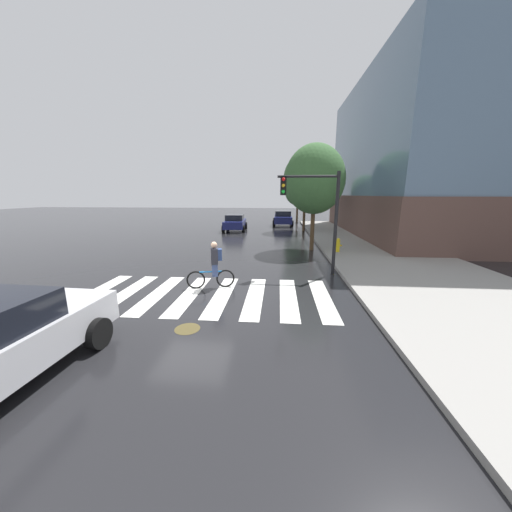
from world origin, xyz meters
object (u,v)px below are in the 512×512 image
cyclist (214,265)px  street_tree_mid (305,179)px  traffic_light_near (316,206)px  street_tree_near (315,179)px  fire_hydrant (338,245)px  sedan_far (283,218)px  sedan_mid (235,222)px  manhole_cover (187,329)px  street_tree_far (298,190)px

cyclist → street_tree_mid: 17.24m
cyclist → traffic_light_near: traffic_light_near is taller
traffic_light_near → street_tree_near: (0.53, 5.14, 1.28)m
traffic_light_near → street_tree_mid: bearing=86.6°
fire_hydrant → traffic_light_near: bearing=-114.8°
sedan_far → street_tree_mid: size_ratio=0.66×
traffic_light_near → street_tree_mid: street_tree_mid is taller
traffic_light_near → sedan_mid: bearing=111.9°
sedan_far → street_tree_near: bearing=-83.4°
manhole_cover → cyclist: size_ratio=0.38×
street_tree_mid → street_tree_far: (-0.05, 8.81, -0.91)m
sedan_mid → street_tree_far: (6.29, 9.10, 2.99)m
sedan_far → fire_hydrant: 14.82m
manhole_cover → sedan_mid: 19.08m
street_tree_near → street_tree_far: 17.72m
sedan_far → cyclist: size_ratio=2.71×
traffic_light_near → street_tree_near: street_tree_near is taller
sedan_mid → traffic_light_near: size_ratio=1.04×
street_tree_far → sedan_mid: bearing=-124.7°
cyclist → traffic_light_near: (3.77, 2.12, 2.02)m
sedan_far → cyclist: (-2.74, -20.65, 0.03)m
traffic_light_near → fire_hydrant: 4.99m
sedan_mid → street_tree_far: size_ratio=0.79×
cyclist → street_tree_mid: size_ratio=0.24×
fire_hydrant → street_tree_far: (-1.08, 18.85, 3.23)m
sedan_far → street_tree_mid: street_tree_mid is taller
manhole_cover → fire_hydrant: size_ratio=0.82×
fire_hydrant → street_tree_mid: 10.91m
fire_hydrant → street_tree_near: 4.01m
street_tree_mid → street_tree_near: bearing=-91.9°
sedan_mid → street_tree_far: 11.46m
sedan_mid → fire_hydrant: sedan_mid is taller
street_tree_near → fire_hydrant: bearing=-40.6°
cyclist → street_tree_mid: street_tree_mid is taller
traffic_light_near → street_tree_near: 5.32m
traffic_light_near → street_tree_mid: 14.19m
sedan_far → street_tree_near: 13.89m
manhole_cover → street_tree_near: (4.27, 10.36, 4.14)m
cyclist → fire_hydrant: (5.62, 6.12, -0.31)m
cyclist → traffic_light_near: size_ratio=0.40×
street_tree_near → street_tree_mid: bearing=88.1°
manhole_cover → fire_hydrant: bearing=58.8°
sedan_mid → street_tree_near: bearing=-54.9°
sedan_far → cyclist: cyclist is taller
manhole_cover → street_tree_mid: bearing=76.7°
manhole_cover → street_tree_mid: size_ratio=0.09×
sedan_mid → sedan_far: sedan_far is taller
manhole_cover → fire_hydrant: 10.80m
street_tree_far → traffic_light_near: bearing=-91.9°
street_tree_mid → street_tree_far: size_ratio=1.24×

